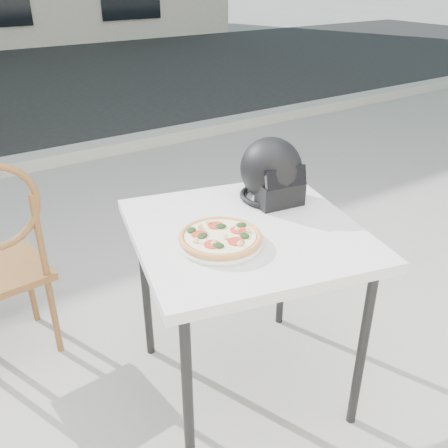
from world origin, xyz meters
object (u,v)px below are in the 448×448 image
pizza (220,237)px  plate (220,242)px  cafe_table_main (246,244)px  helmet (272,173)px

pizza → plate: bearing=-121.7°
plate → pizza: pizza is taller
cafe_table_main → helmet: (0.25, 0.16, 0.20)m
cafe_table_main → pizza: bearing=-161.3°
plate → helmet: size_ratio=1.28×
plate → pizza: bearing=58.3°
plate → helmet: 0.48m
cafe_table_main → helmet: bearing=32.8°
pizza → helmet: 0.47m
plate → cafe_table_main: bearing=18.7°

